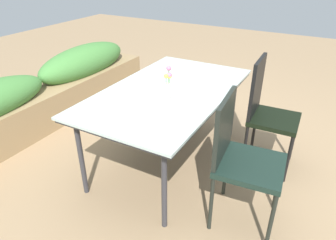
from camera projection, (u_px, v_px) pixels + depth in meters
name	position (u px, v px, depth m)	size (l,w,h in m)	color
ground_plane	(178.00, 159.00, 2.96)	(12.00, 12.00, 0.00)	#9E7F5B
dining_table	(168.00, 94.00, 2.63)	(1.68, 0.97, 0.72)	#B2C6C1
chair_near_left	(240.00, 154.00, 2.07)	(0.48, 0.48, 0.95)	black
chair_near_right	(267.00, 109.00, 2.65)	(0.42, 0.42, 1.00)	black
flower_vase	(167.00, 86.00, 2.41)	(0.08, 0.07, 0.27)	silver
planter_box	(44.00, 94.00, 3.49)	(3.17, 0.54, 0.73)	#9E7F56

